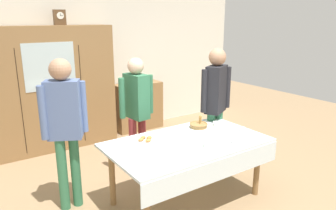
# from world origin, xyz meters

# --- Properties ---
(ground_plane) EXTENTS (12.00, 12.00, 0.00)m
(ground_plane) POSITION_xyz_m (0.00, 0.00, 0.00)
(ground_plane) COLOR #997A56
(ground_plane) RESTS_ON ground
(back_wall) EXTENTS (6.40, 0.10, 2.70)m
(back_wall) POSITION_xyz_m (0.00, 2.65, 1.35)
(back_wall) COLOR silver
(back_wall) RESTS_ON ground
(dining_table) EXTENTS (1.86, 1.08, 0.76)m
(dining_table) POSITION_xyz_m (0.00, -0.24, 0.67)
(dining_table) COLOR olive
(dining_table) RESTS_ON ground
(wall_cabinet) EXTENTS (2.15, 0.46, 2.04)m
(wall_cabinet) POSITION_xyz_m (-0.90, 2.35, 1.02)
(wall_cabinet) COLOR olive
(wall_cabinet) RESTS_ON ground
(mantel_clock) EXTENTS (0.18, 0.11, 0.24)m
(mantel_clock) POSITION_xyz_m (-0.62, 2.35, 2.16)
(mantel_clock) COLOR brown
(mantel_clock) RESTS_ON wall_cabinet
(bookshelf_low) EXTENTS (0.93, 0.35, 0.93)m
(bookshelf_low) POSITION_xyz_m (0.79, 2.41, 0.46)
(bookshelf_low) COLOR olive
(bookshelf_low) RESTS_ON ground
(book_stack) EXTENTS (0.12, 0.17, 0.05)m
(book_stack) POSITION_xyz_m (0.79, 2.41, 0.95)
(book_stack) COLOR #B29333
(book_stack) RESTS_ON bookshelf_low
(tea_cup_mid_left) EXTENTS (0.13, 0.13, 0.06)m
(tea_cup_mid_left) POSITION_xyz_m (0.07, -0.47, 0.79)
(tea_cup_mid_left) COLOR silver
(tea_cup_mid_left) RESTS_ON dining_table
(tea_cup_front_edge) EXTENTS (0.13, 0.13, 0.06)m
(tea_cup_front_edge) POSITION_xyz_m (0.77, -0.34, 0.79)
(tea_cup_front_edge) COLOR white
(tea_cup_front_edge) RESTS_ON dining_table
(tea_cup_back_edge) EXTENTS (0.13, 0.13, 0.06)m
(tea_cup_back_edge) POSITION_xyz_m (0.65, 0.02, 0.79)
(tea_cup_back_edge) COLOR silver
(tea_cup_back_edge) RESTS_ON dining_table
(tea_cup_mid_right) EXTENTS (0.13, 0.13, 0.06)m
(tea_cup_mid_right) POSITION_xyz_m (0.42, -0.56, 0.79)
(tea_cup_mid_right) COLOR white
(tea_cup_mid_right) RESTS_ON dining_table
(bread_basket) EXTENTS (0.24, 0.24, 0.16)m
(bread_basket) POSITION_xyz_m (0.42, 0.10, 0.80)
(bread_basket) COLOR #9E7542
(bread_basket) RESTS_ON dining_table
(pastry_plate) EXTENTS (0.28, 0.28, 0.05)m
(pastry_plate) POSITION_xyz_m (-0.40, 0.07, 0.78)
(pastry_plate) COLOR white
(pastry_plate) RESTS_ON dining_table
(spoon_far_left) EXTENTS (0.12, 0.02, 0.01)m
(spoon_far_left) POSITION_xyz_m (-0.14, -0.28, 0.76)
(spoon_far_left) COLOR silver
(spoon_far_left) RESTS_ON dining_table
(spoon_far_right) EXTENTS (0.12, 0.02, 0.01)m
(spoon_far_right) POSITION_xyz_m (0.23, 0.14, 0.76)
(spoon_far_right) COLOR silver
(spoon_far_right) RESTS_ON dining_table
(person_by_cabinet) EXTENTS (0.52, 0.34, 1.75)m
(person_by_cabinet) POSITION_xyz_m (-1.22, 0.43, 1.08)
(person_by_cabinet) COLOR #33704C
(person_by_cabinet) RESTS_ON ground
(person_beside_shelf) EXTENTS (0.52, 0.35, 1.76)m
(person_beside_shelf) POSITION_xyz_m (0.84, 0.24, 1.09)
(person_beside_shelf) COLOR #33704C
(person_beside_shelf) RESTS_ON ground
(person_behind_table_left) EXTENTS (0.52, 0.38, 1.65)m
(person_behind_table_left) POSITION_xyz_m (-0.12, 0.80, 1.00)
(person_behind_table_left) COLOR #933338
(person_behind_table_left) RESTS_ON ground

